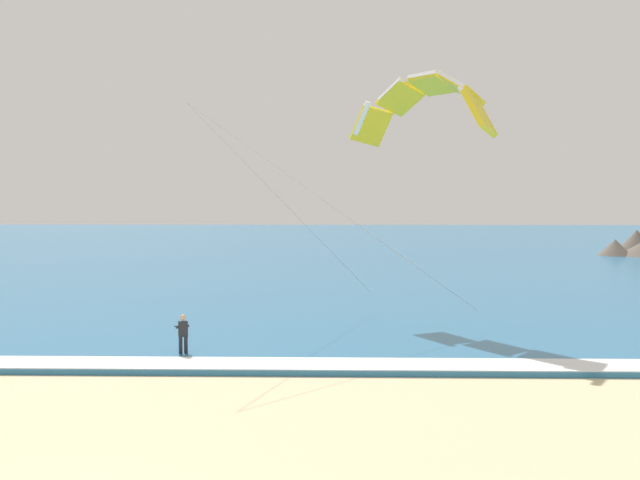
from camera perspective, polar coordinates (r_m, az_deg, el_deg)
sea at (r=85.49m, az=-2.37°, el=-0.57°), size 200.00×120.00×0.20m
surf_foam at (r=27.34m, az=-10.46°, el=-9.26°), size 200.00×1.91×0.04m
surfboard at (r=29.09m, az=-10.43°, el=-8.87°), size 0.90×1.47×0.09m
kitesurfer at (r=28.92m, az=-10.45°, el=-7.10°), size 0.64×0.64×1.69m
kite_primary at (r=35.89m, az=8.07°, el=10.45°), size 12.69×10.73×10.74m
headland_right at (r=79.82m, az=22.99°, el=-0.46°), size 7.31×6.51×2.68m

